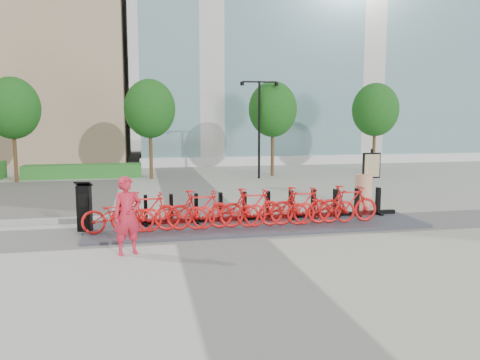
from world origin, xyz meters
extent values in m
plane|color=#989A88|center=(0.00, 0.00, 0.00)|extent=(120.00, 120.00, 0.00)
cube|color=#60879C|center=(14.00, 26.00, 12.00)|extent=(32.00, 16.00, 24.00)
cube|color=#2A6B24|center=(-5.00, 13.20, 0.35)|extent=(6.00, 1.20, 0.70)
cylinder|color=#533D1F|center=(-8.00, 12.00, 1.50)|extent=(0.18, 0.18, 3.00)
ellipsoid|color=#114010|center=(-8.00, 12.00, 3.60)|extent=(2.60, 2.60, 2.99)
cylinder|color=#533D1F|center=(-1.50, 12.00, 1.50)|extent=(0.18, 0.18, 3.00)
ellipsoid|color=#114010|center=(-1.50, 12.00, 3.60)|extent=(2.60, 2.60, 2.99)
cylinder|color=#533D1F|center=(5.00, 12.00, 1.50)|extent=(0.18, 0.18, 3.00)
ellipsoid|color=#114010|center=(5.00, 12.00, 3.60)|extent=(2.60, 2.60, 2.99)
cylinder|color=#533D1F|center=(11.00, 12.00, 1.50)|extent=(0.18, 0.18, 3.00)
ellipsoid|color=#114010|center=(11.00, 12.00, 3.60)|extent=(2.60, 2.60, 2.99)
cylinder|color=black|center=(4.00, 11.00, 2.50)|extent=(0.12, 0.12, 5.00)
cube|color=black|center=(3.55, 11.00, 4.95)|extent=(0.90, 0.08, 0.08)
cube|color=black|center=(4.45, 11.00, 4.95)|extent=(0.90, 0.08, 0.08)
cylinder|color=black|center=(3.10, 11.00, 4.85)|extent=(0.20, 0.20, 0.18)
cylinder|color=black|center=(4.90, 11.00, 4.85)|extent=(0.20, 0.20, 0.18)
cube|color=#3E3F49|center=(1.30, 0.30, 0.04)|extent=(9.60, 2.40, 0.08)
imported|color=red|center=(-2.60, -0.05, 0.57)|extent=(1.87, 0.65, 0.98)
imported|color=red|center=(-1.88, -0.05, 0.63)|extent=(1.82, 0.51, 1.09)
imported|color=red|center=(-1.16, -0.05, 0.57)|extent=(1.87, 0.65, 0.98)
imported|color=red|center=(-0.44, -0.05, 0.63)|extent=(1.82, 0.51, 1.09)
imported|color=red|center=(0.28, -0.05, 0.57)|extent=(1.87, 0.65, 0.98)
imported|color=red|center=(1.00, -0.05, 0.63)|extent=(1.82, 0.51, 1.09)
imported|color=red|center=(1.72, -0.05, 0.57)|extent=(1.87, 0.65, 0.98)
imported|color=red|center=(2.44, -0.05, 0.63)|extent=(1.82, 0.51, 1.09)
imported|color=red|center=(3.16, -0.05, 0.57)|extent=(1.87, 0.65, 0.98)
imported|color=red|center=(3.88, -0.05, 0.63)|extent=(1.82, 0.51, 1.09)
cube|color=black|center=(-3.49, 0.41, 0.70)|extent=(0.39, 0.35, 1.24)
cube|color=black|center=(-3.49, 0.41, 1.36)|extent=(0.46, 0.41, 0.16)
cube|color=black|center=(-3.49, 0.25, 0.94)|extent=(0.25, 0.06, 0.35)
imported|color=red|center=(-2.30, -1.82, 0.90)|extent=(0.76, 0.61, 1.79)
cylinder|color=#D46412|center=(5.73, 2.65, 0.56)|extent=(0.59, 0.59, 1.12)
cylinder|color=black|center=(6.09, 2.84, 1.01)|extent=(0.09, 0.09, 2.01)
cube|color=black|center=(6.09, 2.84, 1.42)|extent=(0.66, 0.10, 0.92)
cube|color=tan|center=(6.09, 2.78, 1.42)|extent=(0.57, 0.03, 0.81)
camera|label=1|loc=(-1.93, -12.49, 3.06)|focal=35.00mm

